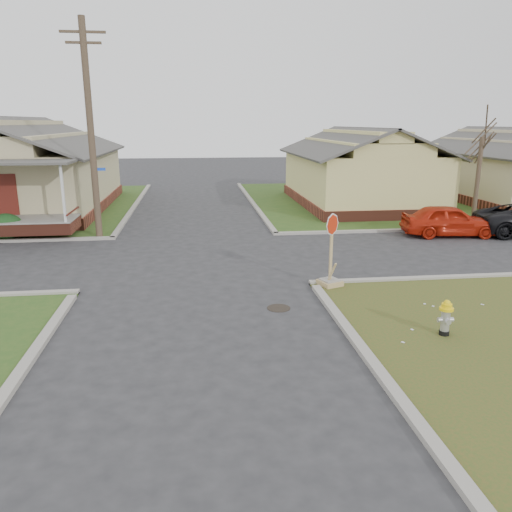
{
  "coord_description": "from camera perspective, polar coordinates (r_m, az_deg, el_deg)",
  "views": [
    {
      "loc": [
        0.01,
        -13.16,
        4.94
      ],
      "look_at": [
        1.76,
        1.0,
        1.1
      ],
      "focal_mm": 35.0,
      "sensor_mm": 36.0,
      "label": 1
    }
  ],
  "objects": [
    {
      "name": "side_house_tan",
      "position": [
        35.87,
        27.22,
        9.02
      ],
      "size": [
        7.6,
        11.6,
        4.7
      ],
      "color": "brown",
      "rests_on": "ground"
    },
    {
      "name": "stop_sign",
      "position": [
        15.5,
        8.49,
        -1.6
      ],
      "size": [
        0.64,
        0.63,
        2.27
      ],
      "rotation": [
        0.0,
        0.0,
        0.38
      ],
      "color": "tan",
      "rests_on": "ground"
    },
    {
      "name": "red_sedan",
      "position": [
        23.89,
        21.21,
        3.82
      ],
      "size": [
        4.29,
        2.13,
        1.4
      ],
      "primitive_type": "imported",
      "rotation": [
        0.0,
        0.0,
        1.45
      ],
      "color": "red",
      "rests_on": "ground"
    },
    {
      "name": "hedge_right",
      "position": [
        24.03,
        -26.67,
        3.05
      ],
      "size": [
        1.44,
        1.18,
        1.1
      ],
      "primitive_type": "ellipsoid",
      "color": "#143716",
      "rests_on": "verge_far_left"
    },
    {
      "name": "ground",
      "position": [
        14.05,
        -6.66,
        -5.62
      ],
      "size": [
        120.0,
        120.0,
        0.0
      ],
      "primitive_type": "plane",
      "color": "#29292B",
      "rests_on": "ground"
    },
    {
      "name": "fire_hydrant",
      "position": [
        12.63,
        20.87,
        -6.4
      ],
      "size": [
        0.33,
        0.33,
        0.88
      ],
      "rotation": [
        0.0,
        0.0,
        -0.07
      ],
      "color": "black",
      "rests_on": "ground"
    },
    {
      "name": "corner_house",
      "position": [
        31.59,
        -25.81,
        8.75
      ],
      "size": [
        10.1,
        15.5,
        5.3
      ],
      "color": "brown",
      "rests_on": "ground"
    },
    {
      "name": "tree_mid_right",
      "position": [
        27.37,
        23.99,
        7.93
      ],
      "size": [
        0.22,
        0.22,
        4.2
      ],
      "primitive_type": "cylinder",
      "color": "#453528",
      "rests_on": "verge_far_right"
    },
    {
      "name": "utility_pole",
      "position": [
        22.46,
        -18.38,
        13.61
      ],
      "size": [
        1.8,
        0.28,
        9.0
      ],
      "color": "#453528",
      "rests_on": "ground"
    },
    {
      "name": "curbs",
      "position": [
        18.82,
        -6.82,
        -0.27
      ],
      "size": [
        80.0,
        40.0,
        0.12
      ],
      "primitive_type": null,
      "color": "gray",
      "rests_on": "ground"
    },
    {
      "name": "side_house_yellow",
      "position": [
        31.42,
        11.7,
        9.73
      ],
      "size": [
        7.6,
        11.6,
        4.7
      ],
      "color": "brown",
      "rests_on": "ground"
    },
    {
      "name": "manhole",
      "position": [
        13.76,
        2.61,
        -5.96
      ],
      "size": [
        0.64,
        0.64,
        0.01
      ],
      "primitive_type": "cylinder",
      "color": "black",
      "rests_on": "ground"
    }
  ]
}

